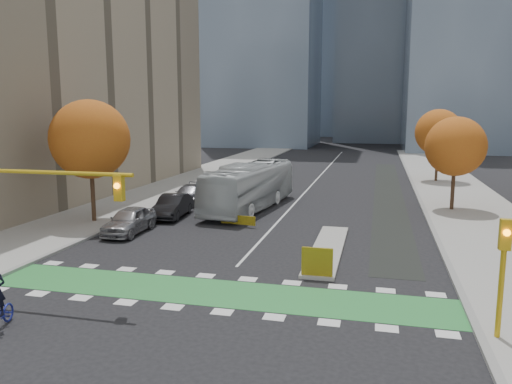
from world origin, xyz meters
The scene contains 21 objects.
ground centered at (0.00, 0.00, 0.00)m, with size 300.00×300.00×0.00m, color black.
sidewalk_west centered at (-13.50, 20.00, 0.07)m, with size 7.00×120.00×0.15m, color gray.
sidewalk_east centered at (13.50, 20.00, 0.07)m, with size 7.00×120.00×0.15m, color gray.
curb_west centered at (-10.00, 20.00, 0.07)m, with size 0.30×120.00×0.16m, color gray.
curb_east centered at (10.00, 20.00, 0.07)m, with size 0.30×120.00×0.16m, color gray.
bike_crossing centered at (0.00, 1.50, 0.01)m, with size 20.00×3.00×0.01m, color #298039.
centre_line centered at (0.00, 40.00, 0.01)m, with size 0.15×70.00×0.01m, color silver.
bike_lane_paint centered at (7.50, 30.00, 0.01)m, with size 2.50×50.00×0.01m, color black.
median_island centered at (4.00, 9.00, 0.08)m, with size 1.60×10.00×0.16m, color gray.
hazard_board centered at (4.00, 4.20, 0.80)m, with size 1.40×0.12×1.30m, color yellow.
building_west centered at (-24.00, 22.00, 12.50)m, with size 16.00×44.00×25.00m, color gray.
tower_far centered at (-4.00, 140.00, 40.00)m, with size 26.00×26.00×80.00m, color #47566B.
tree_west centered at (-12.00, 12.00, 5.62)m, with size 5.20×5.20×8.22m.
tree_east_near centered at (12.00, 22.00, 4.86)m, with size 4.40×4.40×7.08m.
tree_east_far centered at (12.50, 38.00, 5.24)m, with size 4.80×4.80×7.65m.
traffic_signal_west centered at (-7.93, -0.51, 4.03)m, with size 8.53×0.56×5.20m.
traffic_signal_east centered at (10.50, -0.51, 2.73)m, with size 0.35×0.43×4.10m.
bus centered at (-3.00, 19.26, 1.76)m, with size 2.97×12.67×3.53m, color #B3B9BB.
parked_car_a centered at (-8.27, 9.92, 0.81)m, with size 1.91×4.75×1.62m, color #97989C.
parked_car_b centered at (-7.56, 14.92, 0.80)m, with size 1.70×4.87×1.60m, color black.
parked_car_c centered at (-8.33, 20.23, 0.75)m, with size 2.10×5.17×1.50m, color #4D4D52.
Camera 1 is at (6.48, -17.35, 7.49)m, focal length 35.00 mm.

